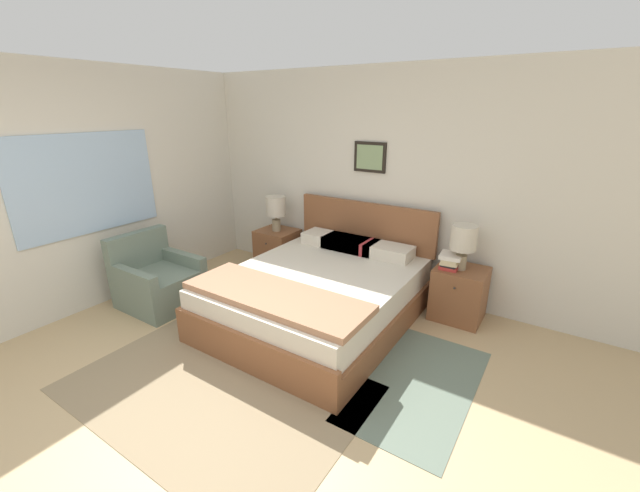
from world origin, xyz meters
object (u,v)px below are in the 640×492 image
bed (319,293)px  armchair (158,282)px  nightstand_by_door (459,294)px  table_lamp_near_window (276,208)px  table_lamp_by_door (463,240)px  nightstand_near_window (278,250)px

bed → armchair: size_ratio=2.67×
nightstand_by_door → armchair: bearing=-152.4°
table_lamp_near_window → table_lamp_by_door: (2.43, 0.00, 0.00)m
table_lamp_near_window → bed: bearing=-33.5°
nightstand_by_door → bed: bearing=-146.1°
armchair → nightstand_near_window: armchair is taller
bed → nightstand_by_door: (1.23, 0.83, -0.02)m
armchair → nightstand_by_door: 3.35m
bed → table_lamp_by_door: bed is taller
nightstand_near_window → armchair: bearing=-107.9°
table_lamp_near_window → table_lamp_by_door: 2.43m
nightstand_near_window → table_lamp_near_window: table_lamp_near_window is taller
nightstand_by_door → table_lamp_by_door: (-0.02, -0.02, 0.60)m
nightstand_near_window → table_lamp_near_window: 0.60m
nightstand_by_door → table_lamp_near_window: bearing=-179.6°
armchair → nightstand_near_window: size_ratio=1.43×
bed → table_lamp_by_door: (1.21, 0.81, 0.58)m
bed → table_lamp_by_door: 1.57m
nightstand_by_door → nightstand_near_window: bearing=180.0°
armchair → table_lamp_by_door: bearing=117.4°
bed → table_lamp_near_window: 1.58m
bed → table_lamp_near_window: bed is taller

